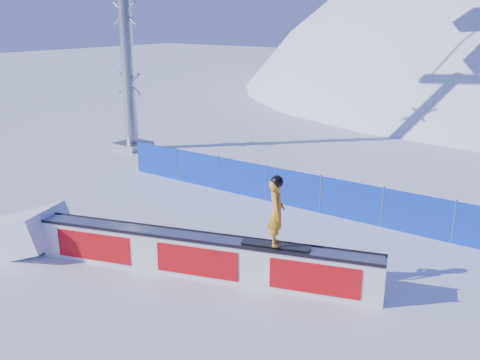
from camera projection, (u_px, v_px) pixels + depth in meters
The scene contains 5 objects.
ground at pixel (347, 301), 11.57m from camera, with size 160.00×160.00×0.00m, color white.
safety_fence at pixel (417, 215), 14.88m from camera, with size 22.05×0.05×1.30m.
rail_box at pixel (201, 256), 12.58m from camera, with size 8.19×3.17×1.01m.
snow_ramp at pixel (18, 247), 14.26m from camera, with size 2.45×1.63×0.92m, color white, non-canonical shape.
snowboarder at pixel (276, 212), 11.67m from camera, with size 1.57×0.75×1.63m.
Camera 1 is at (4.12, -9.70, 5.92)m, focal length 40.00 mm.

